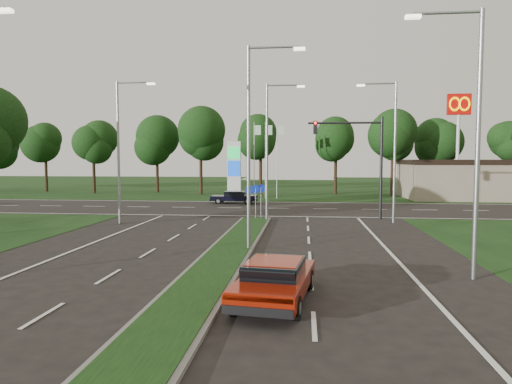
# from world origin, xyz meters

# --- Properties ---
(ground) EXTENTS (160.00, 160.00, 0.00)m
(ground) POSITION_xyz_m (0.00, 0.00, 0.00)
(ground) COLOR black
(ground) RESTS_ON ground
(verge_far) EXTENTS (160.00, 50.00, 0.02)m
(verge_far) POSITION_xyz_m (0.00, 55.00, 0.00)
(verge_far) COLOR black
(verge_far) RESTS_ON ground
(cross_road) EXTENTS (160.00, 12.00, 0.02)m
(cross_road) POSITION_xyz_m (0.00, 24.00, 0.00)
(cross_road) COLOR black
(cross_road) RESTS_ON ground
(median_kerb) EXTENTS (2.00, 26.00, 0.12)m
(median_kerb) POSITION_xyz_m (0.00, 4.00, 0.06)
(median_kerb) COLOR slate
(median_kerb) RESTS_ON ground
(commercial_building) EXTENTS (16.00, 9.00, 4.00)m
(commercial_building) POSITION_xyz_m (22.00, 36.00, 2.00)
(commercial_building) COLOR gray
(commercial_building) RESTS_ON ground
(streetlight_median_near) EXTENTS (2.53, 0.22, 9.00)m
(streetlight_median_near) POSITION_xyz_m (1.00, 6.00, 5.08)
(streetlight_median_near) COLOR gray
(streetlight_median_near) RESTS_ON ground
(streetlight_median_far) EXTENTS (2.53, 0.22, 9.00)m
(streetlight_median_far) POSITION_xyz_m (1.00, 16.00, 5.08)
(streetlight_median_far) COLOR gray
(streetlight_median_far) RESTS_ON ground
(streetlight_left_far) EXTENTS (2.53, 0.22, 9.00)m
(streetlight_left_far) POSITION_xyz_m (-8.30, 14.00, 5.08)
(streetlight_left_far) COLOR gray
(streetlight_left_far) RESTS_ON ground
(streetlight_right_far) EXTENTS (2.53, 0.22, 9.00)m
(streetlight_right_far) POSITION_xyz_m (8.80, 16.00, 5.08)
(streetlight_right_far) COLOR gray
(streetlight_right_far) RESTS_ON ground
(streetlight_right_near) EXTENTS (2.53, 0.22, 9.00)m
(streetlight_right_near) POSITION_xyz_m (8.80, 2.00, 5.08)
(streetlight_right_near) COLOR gray
(streetlight_right_near) RESTS_ON ground
(traffic_signal) EXTENTS (5.10, 0.42, 7.00)m
(traffic_signal) POSITION_xyz_m (7.19, 18.00, 4.65)
(traffic_signal) COLOR black
(traffic_signal) RESTS_ON ground
(median_signs) EXTENTS (1.16, 1.76, 2.38)m
(median_signs) POSITION_xyz_m (0.00, 16.40, 1.71)
(median_signs) COLOR gray
(median_signs) RESTS_ON ground
(gas_pylon) EXTENTS (5.80, 1.26, 8.00)m
(gas_pylon) POSITION_xyz_m (-3.79, 33.05, 3.20)
(gas_pylon) COLOR silver
(gas_pylon) RESTS_ON ground
(mcdonalds_sign) EXTENTS (2.20, 0.47, 10.40)m
(mcdonalds_sign) POSITION_xyz_m (18.00, 31.97, 7.99)
(mcdonalds_sign) COLOR silver
(mcdonalds_sign) RESTS_ON ground
(treeline_far) EXTENTS (6.00, 6.00, 9.90)m
(treeline_far) POSITION_xyz_m (0.10, 39.93, 6.83)
(treeline_far) COLOR black
(treeline_far) RESTS_ON ground
(red_sedan) EXTENTS (2.36, 4.60, 1.21)m
(red_sedan) POSITION_xyz_m (2.42, -1.16, 0.65)
(red_sedan) COLOR #961908
(red_sedan) RESTS_ON ground
(navy_sedan) EXTENTS (4.23, 1.76, 1.16)m
(navy_sedan) POSITION_xyz_m (-3.19, 27.86, 0.62)
(navy_sedan) COLOR black
(navy_sedan) RESTS_ON ground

